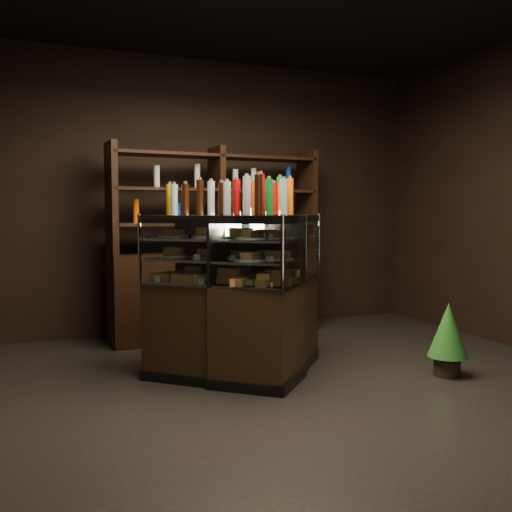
# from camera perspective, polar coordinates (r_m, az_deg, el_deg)

# --- Properties ---
(ground) EXTENTS (5.00, 5.00, 0.00)m
(ground) POSITION_cam_1_polar(r_m,az_deg,el_deg) (4.35, 5.58, -13.34)
(ground) COLOR black
(ground) RESTS_ON ground
(room_shell) EXTENTS (5.02, 5.02, 3.01)m
(room_shell) POSITION_cam_1_polar(r_m,az_deg,el_deg) (4.19, 5.79, 12.84)
(room_shell) COLOR black
(room_shell) RESTS_ON ground
(display_case) EXTENTS (1.65, 1.30, 1.31)m
(display_case) POSITION_cam_1_polar(r_m,az_deg,el_deg) (4.64, -0.96, -6.55)
(display_case) COLOR black
(display_case) RESTS_ON ground
(food_display) EXTENTS (1.30, 0.94, 0.41)m
(food_display) POSITION_cam_1_polar(r_m,az_deg,el_deg) (4.56, -0.94, 0.21)
(food_display) COLOR #BD9344
(food_display) RESTS_ON display_case
(bottles_top) EXTENTS (1.13, 0.80, 0.30)m
(bottles_top) POSITION_cam_1_polar(r_m,az_deg,el_deg) (4.55, -0.98, 5.90)
(bottles_top) COLOR #B20C0A
(bottles_top) RESTS_ON display_case
(potted_conifer) EXTENTS (0.32, 0.32, 0.68)m
(potted_conifer) POSITION_cam_1_polar(r_m,az_deg,el_deg) (4.88, 18.65, -6.91)
(potted_conifer) COLOR black
(potted_conifer) RESTS_ON ground
(back_shelving) EXTENTS (2.26, 0.54, 2.00)m
(back_shelving) POSITION_cam_1_polar(r_m,az_deg,el_deg) (6.06, -3.90, -2.32)
(back_shelving) COLOR black
(back_shelving) RESTS_ON ground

